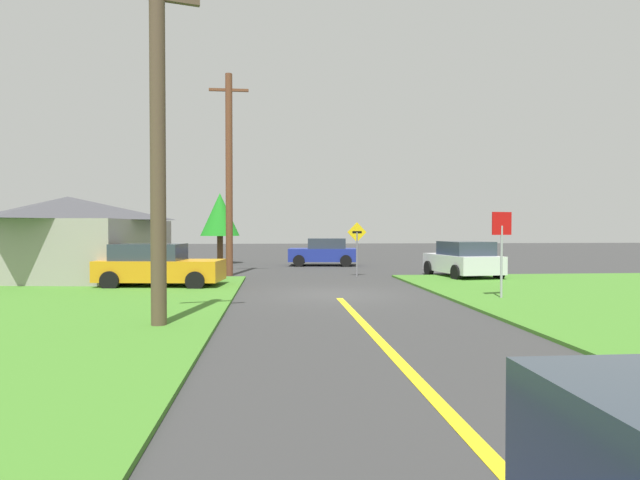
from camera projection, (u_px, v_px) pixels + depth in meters
name	position (u px, v px, depth m)	size (l,w,h in m)	color
ground_plane	(336.00, 294.00, 16.89)	(120.00, 120.00, 0.00)	#343434
lane_stripe_center	(391.00, 352.00, 8.92)	(0.20, 14.00, 0.01)	yellow
stop_sign	(502.00, 239.00, 15.46)	(0.68, 0.21, 2.68)	#9EA0A8
car_approaching_junction	(324.00, 252.00, 30.33)	(4.17, 2.52, 1.62)	navy
parked_car_near_building	(158.00, 266.00, 18.83)	(4.65, 2.41, 1.62)	orange
car_on_crossroad	(463.00, 260.00, 22.69)	(2.60, 4.18, 1.62)	silver
utility_pole_near	(158.00, 145.00, 11.00)	(1.77, 0.58, 7.75)	brown
utility_pole_mid	(229.00, 173.00, 23.58)	(1.80, 0.32, 9.31)	brown
direction_sign	(357.00, 243.00, 23.21)	(0.90, 0.16, 2.48)	slate
oak_tree_left	(220.00, 215.00, 32.09)	(2.44, 2.44, 4.43)	brown
barn	(68.00, 238.00, 22.03)	(7.56, 7.62, 3.57)	gray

